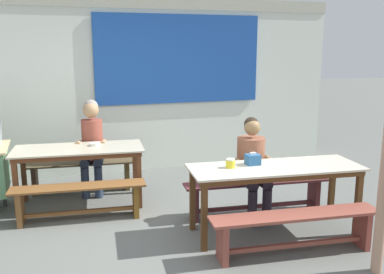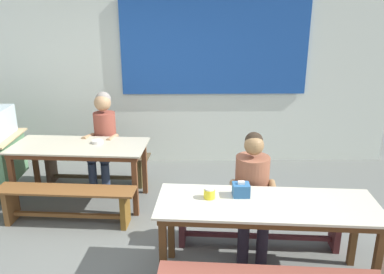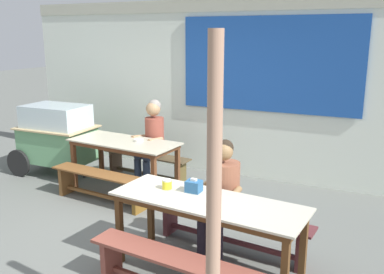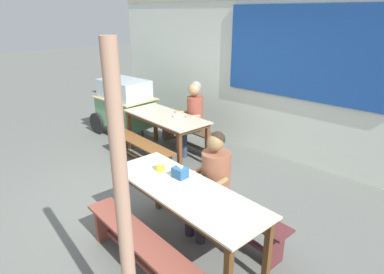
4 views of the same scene
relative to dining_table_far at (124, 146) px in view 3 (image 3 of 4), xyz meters
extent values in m
plane|color=#60635E|center=(0.87, -1.22, -0.69)|extent=(40.00, 40.00, 0.00)
cube|color=silver|center=(0.87, 1.45, 0.63)|extent=(7.29, 0.12, 2.64)
cube|color=#1D4B9D|center=(1.76, 1.36, 1.16)|extent=(2.80, 0.03, 1.45)
cube|color=#B2B29E|center=(0.87, 1.47, 2.05)|extent=(7.29, 0.20, 0.20)
cube|color=#B8B197|center=(0.00, 0.00, 0.07)|extent=(1.70, 0.86, 0.02)
cube|color=brown|center=(0.00, 0.00, 0.03)|extent=(1.62, 0.79, 0.06)
cube|color=brown|center=(0.77, 0.23, -0.35)|extent=(0.06, 0.06, 0.69)
cube|color=brown|center=(0.71, -0.36, -0.35)|extent=(0.06, 0.06, 0.69)
cube|color=brown|center=(-0.71, 0.36, -0.35)|extent=(0.06, 0.06, 0.69)
cube|color=brown|center=(-0.77, -0.23, -0.35)|extent=(0.06, 0.06, 0.69)
cube|color=beige|center=(2.01, -1.55, 0.07)|extent=(1.95, 0.82, 0.02)
cube|color=#533419|center=(2.01, -1.55, 0.03)|extent=(1.86, 0.76, 0.06)
cube|color=#533419|center=(2.90, -1.36, -0.35)|extent=(0.07, 0.07, 0.69)
cube|color=#533419|center=(1.17, -1.20, -0.35)|extent=(0.07, 0.07, 0.69)
cube|color=#533419|center=(1.12, -1.74, -0.35)|extent=(0.07, 0.07, 0.69)
cube|color=brown|center=(0.05, 0.54, -0.27)|extent=(1.55, 0.43, 0.02)
cube|color=brown|center=(0.69, 0.48, -0.49)|extent=(0.08, 0.26, 0.41)
cube|color=brown|center=(-0.59, 0.59, -0.49)|extent=(0.08, 0.26, 0.41)
cube|color=brown|center=(0.05, 0.54, -0.59)|extent=(1.25, 0.15, 0.04)
cube|color=brown|center=(-0.05, -0.54, -0.27)|extent=(1.60, 0.43, 0.02)
cube|color=brown|center=(0.62, -0.60, -0.49)|extent=(0.08, 0.26, 0.41)
cube|color=brown|center=(-0.71, -0.48, -0.49)|extent=(0.08, 0.26, 0.41)
cube|color=brown|center=(-0.05, -0.54, -0.59)|extent=(1.30, 0.15, 0.04)
cube|color=#57272A|center=(2.06, -1.01, -0.27)|extent=(1.82, 0.43, 0.02)
cube|color=#532426|center=(2.84, -1.08, -0.49)|extent=(0.08, 0.23, 0.41)
cube|color=#592B2F|center=(1.27, -0.94, -0.49)|extent=(0.08, 0.23, 0.41)
cube|color=#57272A|center=(2.06, -1.01, -0.59)|extent=(1.53, 0.18, 0.04)
cube|color=brown|center=(1.96, -2.09, -0.27)|extent=(1.77, 0.44, 0.03)
cube|color=brown|center=(1.21, -2.02, -0.49)|extent=(0.08, 0.25, 0.40)
cube|color=#619A69|center=(-1.46, 0.19, -0.18)|extent=(1.15, 0.77, 0.56)
cube|color=silver|center=(-1.46, 0.19, 0.29)|extent=(1.03, 0.69, 0.38)
cube|color=tan|center=(-1.46, 0.19, 0.11)|extent=(1.23, 0.85, 0.02)
cylinder|color=black|center=(-1.99, 0.58, -0.46)|extent=(0.45, 0.06, 0.45)
cylinder|color=black|center=(-1.97, -0.22, -0.46)|extent=(0.45, 0.06, 0.45)
cylinder|color=#333333|center=(-0.96, 0.21, -0.58)|extent=(0.05, 0.05, 0.23)
cylinder|color=#3F3F3F|center=(-0.72, 0.21, -0.02)|extent=(0.05, 0.74, 0.04)
cylinder|color=#28212D|center=(1.86, -1.32, -0.47)|extent=(0.11, 0.11, 0.43)
cylinder|color=#28212D|center=(2.04, -1.34, -0.47)|extent=(0.11, 0.11, 0.43)
cylinder|color=#28212D|center=(1.87, -1.16, -0.21)|extent=(0.16, 0.37, 0.13)
cylinder|color=#28212D|center=(2.05, -1.17, -0.21)|extent=(0.16, 0.37, 0.13)
cylinder|color=#91553D|center=(1.97, -1.00, 0.04)|extent=(0.34, 0.34, 0.51)
sphere|color=olive|center=(1.97, -1.02, 0.42)|extent=(0.19, 0.19, 0.19)
sphere|color=#2D2319|center=(1.97, -0.99, 0.45)|extent=(0.18, 0.18, 0.18)
cylinder|color=olive|center=(1.77, -1.17, 0.02)|extent=(0.09, 0.31, 0.08)
cylinder|color=olive|center=(2.14, -1.20, 0.02)|extent=(0.09, 0.31, 0.11)
cylinder|color=#2D3A52|center=(0.07, 0.24, -0.47)|extent=(0.11, 0.11, 0.43)
cylinder|color=#2D3A52|center=(0.25, 0.20, -0.47)|extent=(0.11, 0.11, 0.43)
cylinder|color=#2D3A52|center=(0.10, 0.39, -0.21)|extent=(0.19, 0.36, 0.13)
cylinder|color=#2D3A52|center=(0.28, 0.36, -0.21)|extent=(0.19, 0.36, 0.13)
cylinder|color=brown|center=(0.22, 0.52, 0.07)|extent=(0.29, 0.29, 0.57)
sphere|color=tan|center=(0.21, 0.50, 0.50)|extent=(0.22, 0.22, 0.22)
sphere|color=gray|center=(0.22, 0.53, 0.53)|extent=(0.21, 0.21, 0.21)
cylinder|color=tan|center=(0.02, 0.38, 0.06)|extent=(0.12, 0.31, 0.11)
cylinder|color=tan|center=(0.35, 0.32, 0.06)|extent=(0.12, 0.31, 0.10)
cube|color=#2A5D91|center=(1.80, -1.41, 0.14)|extent=(0.15, 0.13, 0.11)
cube|color=white|center=(1.80, -1.41, 0.21)|extent=(0.06, 0.04, 0.02)
cylinder|color=yellow|center=(1.52, -1.45, 0.12)|extent=(0.10, 0.10, 0.08)
cylinder|color=white|center=(1.52, -1.45, 0.17)|extent=(0.09, 0.09, 0.02)
cylinder|color=silver|center=(0.21, 0.07, 0.10)|extent=(0.14, 0.14, 0.04)
cylinder|color=tan|center=(2.51, -2.62, 0.48)|extent=(0.10, 0.10, 2.34)
camera|label=1|loc=(-0.22, -5.57, 1.35)|focal=40.03mm
camera|label=2|loc=(1.31, -4.50, 1.63)|focal=36.06mm
camera|label=3|loc=(3.48, -5.00, 1.62)|focal=39.37mm
camera|label=4|loc=(4.09, -3.63, 1.77)|focal=30.71mm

